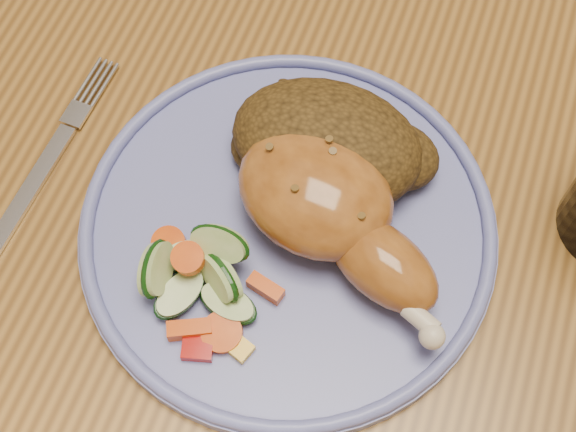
{
  "coord_description": "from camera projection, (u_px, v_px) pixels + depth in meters",
  "views": [
    {
      "loc": [
        -0.0,
        -0.36,
        1.27
      ],
      "look_at": [
        -0.08,
        -0.13,
        0.78
      ],
      "focal_mm": 50.0,
      "sensor_mm": 36.0,
      "label": 1
    }
  ],
  "objects": [
    {
      "name": "rice_pilaf",
      "position": [
        331.0,
        145.0,
        0.56
      ],
      "size": [
        0.15,
        0.1,
        0.06
      ],
      "color": "#473111",
      "rests_on": "plate"
    },
    {
      "name": "dining_table",
      "position": [
        427.0,
        174.0,
        0.69
      ],
      "size": [
        0.9,
        1.4,
        0.75
      ],
      "color": "brown",
      "rests_on": "ground"
    },
    {
      "name": "chicken_leg",
      "position": [
        331.0,
        209.0,
        0.53
      ],
      "size": [
        0.18,
        0.14,
        0.06
      ],
      "color": "#A76123",
      "rests_on": "plate"
    },
    {
      "name": "plate",
      "position": [
        288.0,
        229.0,
        0.57
      ],
      "size": [
        0.29,
        0.29,
        0.01
      ],
      "primitive_type": "cylinder",
      "color": "#6268AF",
      "rests_on": "dining_table"
    },
    {
      "name": "plate_rim",
      "position": [
        288.0,
        222.0,
        0.56
      ],
      "size": [
        0.29,
        0.29,
        0.01
      ],
      "primitive_type": "torus",
      "color": "#6268AF",
      "rests_on": "plate"
    },
    {
      "name": "fork",
      "position": [
        47.0,
        161.0,
        0.59
      ],
      "size": [
        0.02,
        0.16,
        0.0
      ],
      "color": "silver",
      "rests_on": "dining_table"
    },
    {
      "name": "vegetable_pile",
      "position": [
        200.0,
        279.0,
        0.53
      ],
      "size": [
        0.1,
        0.09,
        0.05
      ],
      "color": "#A50A05",
      "rests_on": "plate"
    },
    {
      "name": "ground",
      "position": [
        362.0,
        377.0,
        1.29
      ],
      "size": [
        4.0,
        4.0,
        0.0
      ],
      "primitive_type": "plane",
      "color": "brown",
      "rests_on": "ground"
    }
  ]
}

